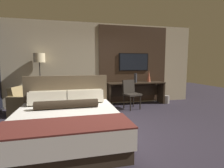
{
  "coord_description": "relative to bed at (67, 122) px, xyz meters",
  "views": [
    {
      "loc": [
        -0.94,
        -3.44,
        1.43
      ],
      "look_at": [
        0.17,
        1.06,
        0.89
      ],
      "focal_mm": 28.0,
      "sensor_mm": 36.0,
      "label": 1
    }
  ],
  "objects": [
    {
      "name": "vase_short",
      "position": [
        2.29,
        2.34,
        0.61
      ],
      "size": [
        0.1,
        0.1,
        0.32
      ],
      "color": "#333338",
      "rests_on": "desk"
    },
    {
      "name": "tv",
      "position": [
        2.33,
        2.63,
        1.16
      ],
      "size": [
        1.1,
        0.04,
        0.62
      ],
      "color": "black"
    },
    {
      "name": "floor_lamp",
      "position": [
        -0.82,
        2.45,
        1.14
      ],
      "size": [
        0.34,
        0.34,
        1.75
      ],
      "color": "#282623",
      "rests_on": "ground_plane"
    },
    {
      "name": "desk_chair",
      "position": [
        1.94,
        1.87,
        0.22
      ],
      "size": [
        0.57,
        0.57,
        0.91
      ],
      "rotation": [
        0.0,
        0.0,
        0.28
      ],
      "color": "#28231E",
      "rests_on": "ground_plane"
    },
    {
      "name": "bed",
      "position": [
        0.0,
        0.0,
        0.0
      ],
      "size": [
        1.94,
        2.18,
        1.15
      ],
      "color": "#33281E",
      "rests_on": "ground_plane"
    },
    {
      "name": "ground_plane",
      "position": [
        1.0,
        0.11,
        -0.33
      ],
      "size": [
        16.0,
        16.0,
        0.0
      ],
      "primitive_type": "plane",
      "color": "#28232D"
    },
    {
      "name": "vase_tall",
      "position": [
        2.88,
        2.51,
        0.65
      ],
      "size": [
        0.14,
        0.14,
        0.4
      ],
      "color": "#B2563D",
      "rests_on": "desk"
    },
    {
      "name": "wall_back_tv_panel",
      "position": [
        1.19,
        2.71,
        1.07
      ],
      "size": [
        7.2,
        0.09,
        2.8
      ],
      "color": "#BCAD8E",
      "rests_on": "ground_plane"
    },
    {
      "name": "armchair_by_window",
      "position": [
        -1.14,
        1.9,
        -0.05
      ],
      "size": [
        0.9,
        0.93,
        0.8
      ],
      "rotation": [
        0.0,
        0.0,
        1.3
      ],
      "color": "olive",
      "rests_on": "ground_plane"
    },
    {
      "name": "desk",
      "position": [
        2.33,
        2.43,
        0.2
      ],
      "size": [
        2.03,
        0.51,
        0.78
      ],
      "color": "#2D2319",
      "rests_on": "ground_plane"
    },
    {
      "name": "waste_bin",
      "position": [
        3.46,
        2.25,
        -0.19
      ],
      "size": [
        0.22,
        0.22,
        0.28
      ],
      "color": "gray",
      "rests_on": "ground_plane"
    }
  ]
}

